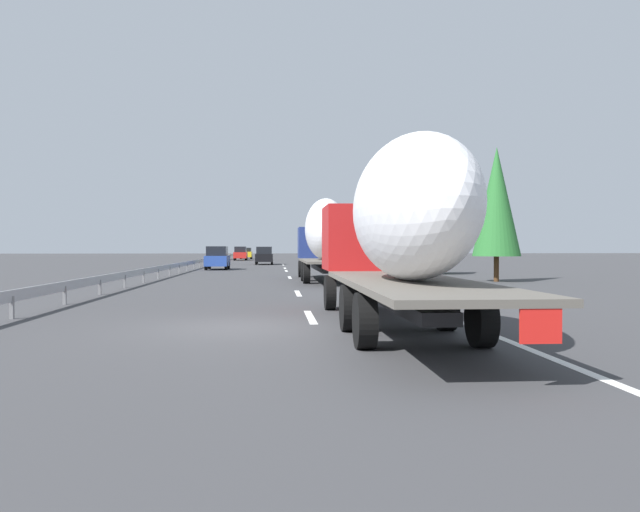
{
  "coord_description": "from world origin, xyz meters",
  "views": [
    {
      "loc": [
        -14.56,
        -0.83,
        1.88
      ],
      "look_at": [
        15.44,
        -3.06,
        1.44
      ],
      "focal_mm": 34.81,
      "sensor_mm": 36.0,
      "label": 1
    }
  ],
  "objects_px": {
    "car_blue_sedan": "(217,258)",
    "truck_lead": "(324,236)",
    "road_sign": "(346,243)",
    "truck_trailing": "(398,226)",
    "car_red_compact": "(241,253)",
    "car_yellow_coupe": "(246,253)",
    "car_black_suv": "(264,256)"
  },
  "relations": [
    {
      "from": "truck_lead",
      "to": "road_sign",
      "type": "relative_size",
      "value": 3.93
    },
    {
      "from": "road_sign",
      "to": "truck_trailing",
      "type": "bearing_deg",
      "value": 175.13
    },
    {
      "from": "truck_trailing",
      "to": "road_sign",
      "type": "xyz_separation_m",
      "value": [
        36.38,
        -3.1,
        -0.18
      ]
    },
    {
      "from": "truck_lead",
      "to": "car_blue_sedan",
      "type": "height_order",
      "value": "truck_lead"
    },
    {
      "from": "car_blue_sedan",
      "to": "road_sign",
      "type": "height_order",
      "value": "road_sign"
    },
    {
      "from": "car_yellow_coupe",
      "to": "car_blue_sedan",
      "type": "height_order",
      "value": "car_blue_sedan"
    },
    {
      "from": "truck_lead",
      "to": "road_sign",
      "type": "xyz_separation_m",
      "value": [
        15.72,
        -3.1,
        -0.31
      ]
    },
    {
      "from": "car_black_suv",
      "to": "road_sign",
      "type": "xyz_separation_m",
      "value": [
        -17.05,
        -6.92,
        1.21
      ]
    },
    {
      "from": "car_red_compact",
      "to": "road_sign",
      "type": "relative_size",
      "value": 1.43
    },
    {
      "from": "car_yellow_coupe",
      "to": "road_sign",
      "type": "bearing_deg",
      "value": -167.99
    },
    {
      "from": "car_red_compact",
      "to": "car_blue_sedan",
      "type": "bearing_deg",
      "value": -179.97
    },
    {
      "from": "car_blue_sedan",
      "to": "car_red_compact",
      "type": "relative_size",
      "value": 0.95
    },
    {
      "from": "road_sign",
      "to": "car_blue_sedan",
      "type": "bearing_deg",
      "value": 79.21
    },
    {
      "from": "car_blue_sedan",
      "to": "car_black_suv",
      "type": "height_order",
      "value": "car_blue_sedan"
    },
    {
      "from": "truck_lead",
      "to": "car_black_suv",
      "type": "xyz_separation_m",
      "value": [
        32.77,
        3.82,
        -1.52
      ]
    },
    {
      "from": "car_yellow_coupe",
      "to": "truck_trailing",
      "type": "bearing_deg",
      "value": -175.17
    },
    {
      "from": "car_red_compact",
      "to": "car_black_suv",
      "type": "xyz_separation_m",
      "value": [
        -21.22,
        -3.67,
        -0.01
      ]
    },
    {
      "from": "road_sign",
      "to": "truck_lead",
      "type": "bearing_deg",
      "value": 168.84
    },
    {
      "from": "car_blue_sedan",
      "to": "car_red_compact",
      "type": "bearing_deg",
      "value": 0.03
    },
    {
      "from": "car_red_compact",
      "to": "truck_trailing",
      "type": "bearing_deg",
      "value": -174.27
    },
    {
      "from": "truck_trailing",
      "to": "car_blue_sedan",
      "type": "xyz_separation_m",
      "value": [
        38.4,
        7.47,
        -1.39
      ]
    },
    {
      "from": "car_blue_sedan",
      "to": "truck_lead",
      "type": "bearing_deg",
      "value": -157.15
    },
    {
      "from": "car_yellow_coupe",
      "to": "car_red_compact",
      "type": "height_order",
      "value": "car_red_compact"
    },
    {
      "from": "truck_trailing",
      "to": "road_sign",
      "type": "height_order",
      "value": "truck_trailing"
    },
    {
      "from": "truck_lead",
      "to": "car_red_compact",
      "type": "relative_size",
      "value": 2.75
    },
    {
      "from": "truck_lead",
      "to": "truck_trailing",
      "type": "xyz_separation_m",
      "value": [
        -20.66,
        0.0,
        -0.13
      ]
    },
    {
      "from": "car_yellow_coupe",
      "to": "car_red_compact",
      "type": "xyz_separation_m",
      "value": [
        -9.89,
        0.34,
        0.07
      ]
    },
    {
      "from": "truck_lead",
      "to": "car_black_suv",
      "type": "relative_size",
      "value": 2.68
    },
    {
      "from": "car_yellow_coupe",
      "to": "car_black_suv",
      "type": "height_order",
      "value": "car_black_suv"
    },
    {
      "from": "truck_trailing",
      "to": "car_red_compact",
      "type": "xyz_separation_m",
      "value": [
        74.65,
        7.49,
        -1.38
      ]
    },
    {
      "from": "car_yellow_coupe",
      "to": "car_blue_sedan",
      "type": "relative_size",
      "value": 1.07
    },
    {
      "from": "car_yellow_coupe",
      "to": "road_sign",
      "type": "relative_size",
      "value": 1.46
    }
  ]
}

